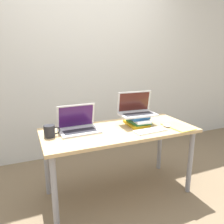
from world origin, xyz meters
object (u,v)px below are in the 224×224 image
laptop_left (78,126)px  notepad (178,127)px  laptop_on_books (137,110)px  wireless_keyboard (150,130)px  mouse (167,125)px  book_stack (138,120)px  mug (50,131)px

laptop_left → notepad: 0.99m
laptop_on_books → wireless_keyboard: size_ratio=1.16×
wireless_keyboard → mouse: mouse is taller
book_stack → notepad: 0.41m
mouse → laptop_on_books: bearing=141.0°
laptop_left → wireless_keyboard: bearing=-22.9°
laptop_left → mug: laptop_left is taller
laptop_left → book_stack: (0.61, -0.05, -0.00)m
laptop_on_books → wireless_keyboard: (0.02, -0.24, -0.15)m
book_stack → mug: bearing=-179.9°
mug → laptop_left: bearing=10.9°
laptop_left → laptop_on_books: 0.62m
mug → book_stack: bearing=0.1°
wireless_keyboard → mug: mug is taller
mouse → mug: 1.14m
book_stack → laptop_on_books: laptop_on_books is taller
laptop_on_books → notepad: laptop_on_books is taller
laptop_on_books → mouse: (0.24, -0.20, -0.14)m
wireless_keyboard → notepad: bearing=-1.0°
notepad → mug: size_ratio=2.24×
notepad → wireless_keyboard: bearing=179.0°
laptop_left → mouse: bearing=-14.4°
laptop_left → mug: bearing=-169.1°
laptop_left → notepad: laptop_left is taller
mouse → wireless_keyboard: bearing=-168.4°
book_stack → laptop_left: bearing=175.3°
wireless_keyboard → notepad: 0.32m
book_stack → mouse: bearing=-34.8°
laptop_on_books → notepad: 0.45m
book_stack → notepad: book_stack is taller
book_stack → wireless_keyboard: size_ratio=0.90×
laptop_left → book_stack: laptop_left is taller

